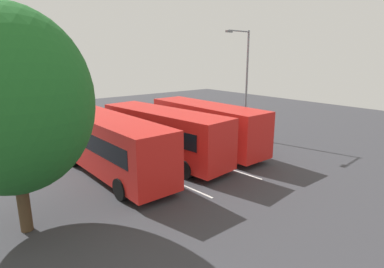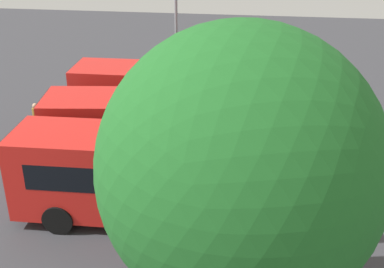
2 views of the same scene
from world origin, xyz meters
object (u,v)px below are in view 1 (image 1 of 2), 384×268
at_px(bus_far_left, 206,125).
at_px(depot_tree, 9,101).
at_px(bus_center_right, 112,144).
at_px(pedestrian, 142,123).
at_px(street_lamp, 245,78).
at_px(bus_center_left, 164,134).

distance_m(bus_far_left, depot_tree, 13.00).
xyz_separation_m(bus_far_left, bus_center_right, (-0.37, 7.10, 0.00)).
bearing_deg(pedestrian, bus_center_right, -54.45).
bearing_deg(depot_tree, street_lamp, -76.22).
bearing_deg(bus_center_left, bus_center_right, 87.27).
distance_m(bus_far_left, bus_center_right, 7.11).
relative_size(bus_center_left, depot_tree, 1.17).
xyz_separation_m(bus_center_right, depot_tree, (-3.11, 5.02, 3.15)).
relative_size(bus_center_left, pedestrian, 5.34).
bearing_deg(bus_center_right, bus_far_left, -88.22).
bearing_deg(bus_far_left, bus_center_left, 91.11).
distance_m(bus_center_right, depot_tree, 6.70).
distance_m(pedestrian, street_lamp, 8.88).
relative_size(street_lamp, depot_tree, 1.00).
xyz_separation_m(street_lamp, depot_tree, (-4.04, 16.49, 0.22)).
distance_m(bus_center_left, bus_center_right, 3.53).
bearing_deg(street_lamp, bus_far_left, 1.88).
bearing_deg(depot_tree, pedestrian, -47.85).
relative_size(pedestrian, depot_tree, 0.22).
bearing_deg(bus_center_right, depot_tree, 120.53).
height_order(bus_center_right, depot_tree, depot_tree).
xyz_separation_m(bus_far_left, street_lamp, (0.57, -4.36, 2.94)).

